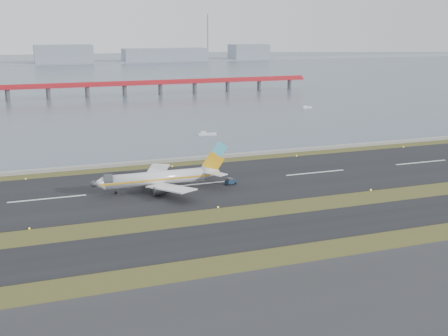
% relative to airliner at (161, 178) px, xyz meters
% --- Properties ---
extents(ground, '(1000.00, 1000.00, 0.00)m').
position_rel_airliner_xyz_m(ground, '(9.68, -28.17, -3.46)').
color(ground, '#344217').
rests_on(ground, ground).
extents(apron_strip, '(1000.00, 50.00, 0.10)m').
position_rel_airliner_xyz_m(apron_strip, '(9.68, -83.17, -3.41)').
color(apron_strip, '#2A2A2C').
rests_on(apron_strip, ground).
extents(taxiway_strip, '(1000.00, 18.00, 0.10)m').
position_rel_airliner_xyz_m(taxiway_strip, '(9.68, -40.17, -3.41)').
color(taxiway_strip, black).
rests_on(taxiway_strip, ground).
extents(runway_strip, '(1000.00, 45.00, 0.10)m').
position_rel_airliner_xyz_m(runway_strip, '(9.68, 1.83, -3.41)').
color(runway_strip, black).
rests_on(runway_strip, ground).
extents(seawall, '(1000.00, 2.50, 1.00)m').
position_rel_airliner_xyz_m(seawall, '(9.68, 31.83, -2.96)').
color(seawall, gray).
rests_on(seawall, ground).
extents(bay_water, '(1400.00, 800.00, 1.30)m').
position_rel_airliner_xyz_m(bay_water, '(9.68, 431.83, -3.46)').
color(bay_water, '#495568').
rests_on(bay_water, ground).
extents(red_pier, '(260.00, 5.00, 10.20)m').
position_rel_airliner_xyz_m(red_pier, '(29.68, 221.83, 3.82)').
color(red_pier, '#B51F27').
rests_on(red_pier, ground).
extents(far_shoreline, '(1400.00, 80.00, 60.50)m').
position_rel_airliner_xyz_m(far_shoreline, '(23.30, 591.83, 2.61)').
color(far_shoreline, '#8891A1').
rests_on(far_shoreline, ground).
extents(airliner, '(38.52, 32.89, 12.80)m').
position_rel_airliner_xyz_m(airliner, '(0.00, 0.00, 0.00)').
color(airliner, white).
rests_on(airliner, ground).
extents(pushback_tug, '(3.52, 2.72, 1.99)m').
position_rel_airliner_xyz_m(pushback_tug, '(20.18, -1.50, -2.49)').
color(pushback_tug, '#16283E').
rests_on(pushback_tug, ground).
extents(workboat_near, '(7.88, 3.50, 1.85)m').
position_rel_airliner_xyz_m(workboat_near, '(37.21, 72.25, -2.87)').
color(workboat_near, white).
rests_on(workboat_near, ground).
extents(workboat_far, '(6.52, 3.24, 1.52)m').
position_rel_airliner_xyz_m(workboat_far, '(114.89, 130.21, -2.98)').
color(workboat_far, white).
rests_on(workboat_far, ground).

